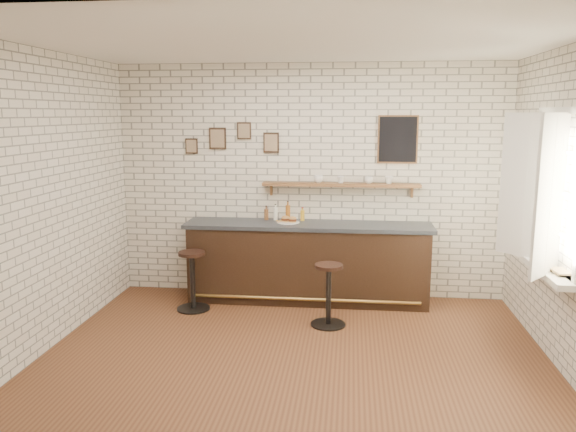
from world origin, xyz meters
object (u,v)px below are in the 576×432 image
bitters_bottle_white (276,214)px  shelf_cup_c (369,180)px  bar_counter (308,262)px  bitters_bottle_brown (266,214)px  shelf_cup_d (389,180)px  bar_stool_right (329,293)px  bar_stool_left (193,279)px  shelf_cup_b (341,180)px  shelf_cup_a (319,179)px  condiment_bottle_yellow (302,215)px  book_lower (552,272)px  bitters_bottle_amber (288,212)px  ciabatta_sandwich (289,219)px  sandwich_plate (288,222)px  book_upper (554,271)px

bitters_bottle_white → shelf_cup_c: bearing=1.0°
bar_counter → bitters_bottle_brown: bearing=162.1°
bitters_bottle_white → shelf_cup_d: bearing=0.9°
bar_stool_right → bar_stool_left: bearing=168.5°
shelf_cup_b → bitters_bottle_brown: bearing=145.0°
shelf_cup_a → bar_stool_right: bearing=-123.3°
bar_counter → condiment_bottle_yellow: (-0.09, 0.18, 0.58)m
book_lower → bar_counter: bearing=132.9°
bitters_bottle_amber → bar_stool_right: (0.58, -1.01, -0.73)m
bitters_bottle_amber → book_lower: (2.65, -1.87, -0.17)m
bar_counter → shelf_cup_a: size_ratio=25.34×
ciabatta_sandwich → condiment_bottle_yellow: (0.16, 0.16, 0.03)m
bar_counter → sandwich_plate: (-0.25, 0.02, 0.51)m
bitters_bottle_white → condiment_bottle_yellow: 0.35m
bar_counter → bitters_bottle_brown: bitters_bottle_brown is taller
bitters_bottle_white → bitters_bottle_amber: size_ratio=0.82×
bar_stool_right → condiment_bottle_yellow: bearing=110.9°
shelf_cup_a → condiment_bottle_yellow: bearing=142.6°
shelf_cup_d → book_upper: bearing=-80.4°
shelf_cup_a → shelf_cup_d: bearing=-43.4°
bar_stool_right → book_lower: (2.08, -0.86, 0.56)m
shelf_cup_a → shelf_cup_c: bearing=-43.4°
bar_counter → ciabatta_sandwich: 0.60m
sandwich_plate → condiment_bottle_yellow: 0.24m
shelf_cup_d → bar_stool_left: bearing=170.6°
bar_stool_right → bitters_bottle_white: bearing=126.0°
bar_stool_right → shelf_cup_a: (-0.18, 1.03, 1.17)m
bar_stool_right → book_upper: book_upper is taller
condiment_bottle_yellow → bar_stool_left: (-1.28, -0.68, -0.69)m
bitters_bottle_white → ciabatta_sandwich: bearing=-39.5°
bar_counter → book_upper: bar_counter is taller
bitters_bottle_brown → bitters_bottle_amber: bearing=0.0°
bar_counter → shelf_cup_a: shelf_cup_a is taller
bitters_bottle_brown → bar_stool_left: bearing=-140.2°
bar_counter → ciabatta_sandwich: ciabatta_sandwich is taller
book_lower → book_upper: 0.04m
bitters_bottle_brown → bar_stool_left: 1.26m
bitters_bottle_brown → shelf_cup_c: bearing=0.9°
shelf_cup_a → shelf_cup_b: bearing=-43.4°
bar_stool_left → shelf_cup_d: (2.37, 0.70, 1.16)m
ciabatta_sandwich → book_lower: (2.62, -1.71, -0.12)m
shelf_cup_b → book_upper: size_ratio=0.40×
bar_stool_left → book_lower: book_lower is taller
bitters_bottle_amber → shelf_cup_d: size_ratio=2.47×
ciabatta_sandwich → sandwich_plate: bearing=180.0°
sandwich_plate → bitters_bottle_amber: bearing=98.1°
book_upper → bitters_bottle_white: bearing=140.7°
bitters_bottle_white → book_lower: (2.81, -1.87, -0.15)m
bitters_bottle_brown → bar_stool_right: bitters_bottle_brown is taller
shelf_cup_c → book_upper: bearing=-154.0°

